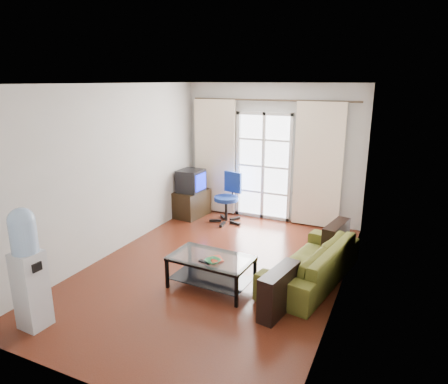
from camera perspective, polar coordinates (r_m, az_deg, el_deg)
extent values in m
plane|color=#5C2615|center=(6.11, -1.37, -11.01)|extent=(5.20, 5.20, 0.00)
plane|color=white|center=(5.46, -1.56, 15.23)|extent=(5.20, 5.20, 0.00)
cube|color=beige|center=(7.99, 6.84, 5.54)|extent=(3.60, 0.02, 2.70)
cube|color=beige|center=(3.61, -20.19, -8.02)|extent=(3.60, 0.02, 2.70)
cube|color=beige|center=(6.61, -15.62, 2.93)|extent=(0.02, 5.20, 2.70)
cube|color=beige|center=(5.12, 16.92, -0.79)|extent=(0.02, 5.20, 2.70)
cube|color=white|center=(8.06, 5.68, 3.66)|extent=(1.01, 0.02, 2.04)
cube|color=white|center=(8.04, 5.63, 3.63)|extent=(1.16, 0.06, 2.15)
cylinder|color=#4C3F2D|center=(7.79, 6.86, 12.90)|extent=(3.30, 0.04, 0.04)
cube|color=#FFEDCD|center=(8.36, -1.32, 5.04)|extent=(0.90, 0.07, 2.35)
cube|color=#FFEDCD|center=(7.67, 13.29, 3.66)|extent=(0.90, 0.07, 2.35)
cube|color=gray|center=(7.94, 11.87, -2.35)|extent=(0.64, 0.12, 0.64)
imported|color=olive|center=(5.82, 12.37, -9.68)|extent=(2.20, 1.43, 0.57)
cube|color=silver|center=(5.44, -1.88, -9.34)|extent=(1.14, 0.69, 0.01)
cube|color=black|center=(5.57, -1.85, -12.19)|extent=(1.08, 0.62, 0.01)
cube|color=black|center=(5.58, -8.14, -11.36)|extent=(0.04, 0.04, 0.44)
cube|color=black|center=(5.10, 1.80, -13.97)|extent=(0.04, 0.04, 0.44)
cube|color=black|center=(6.00, -4.92, -9.22)|extent=(0.04, 0.04, 0.44)
cube|color=black|center=(5.56, 4.44, -11.34)|extent=(0.04, 0.04, 0.44)
imported|color=#328A3C|center=(5.27, -1.59, -9.85)|extent=(0.33, 0.33, 0.05)
imported|color=#9F3213|center=(5.33, -1.94, -9.69)|extent=(0.37, 0.37, 0.02)
cube|color=black|center=(5.28, -2.81, -9.96)|extent=(0.18, 0.09, 0.02)
cube|color=black|center=(8.34, -4.67, -1.63)|extent=(0.58, 0.79, 0.54)
cube|color=black|center=(8.16, -4.76, 1.61)|extent=(0.46, 0.50, 0.45)
cube|color=#0C19E5|center=(8.05, -3.34, 1.43)|extent=(0.03, 0.39, 0.33)
cube|color=black|center=(8.26, -5.93, 1.75)|extent=(0.15, 0.34, 0.30)
cylinder|color=black|center=(7.94, 0.32, -2.62)|extent=(0.05, 0.05, 0.50)
cylinder|color=navy|center=(7.86, 0.32, -0.96)|extent=(0.48, 0.48, 0.08)
cube|color=navy|center=(7.95, 1.28, 1.43)|extent=(0.40, 0.14, 0.41)
cube|color=silver|center=(5.12, -25.82, -12.47)|extent=(0.31, 0.31, 0.92)
cylinder|color=#8DAED9|center=(4.87, -26.72, -5.69)|extent=(0.28, 0.28, 0.37)
sphere|color=#8DAED9|center=(4.81, -26.99, -3.64)|extent=(0.28, 0.28, 0.28)
cube|color=black|center=(4.88, -25.22, -9.67)|extent=(0.04, 0.12, 0.10)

